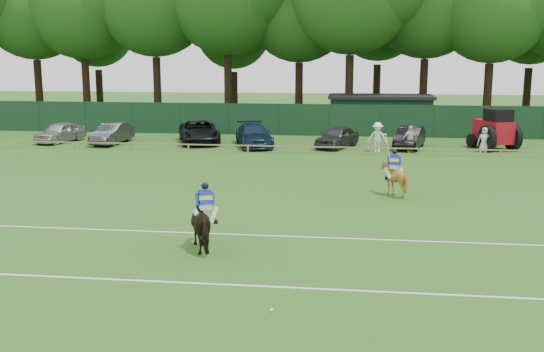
% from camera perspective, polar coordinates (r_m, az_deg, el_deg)
% --- Properties ---
extents(ground, '(160.00, 160.00, 0.00)m').
position_cam_1_polar(ground, '(23.92, -2.10, -4.63)').
color(ground, '#1E4C14').
rests_on(ground, ground).
extents(horse_dark, '(1.74, 2.24, 1.72)m').
position_cam_1_polar(horse_dark, '(21.25, -5.96, -4.29)').
color(horse_dark, black).
rests_on(horse_dark, ground).
extents(horse_chestnut, '(1.43, 1.57, 1.59)m').
position_cam_1_polar(horse_chestnut, '(29.52, 10.84, -0.23)').
color(horse_chestnut, brown).
rests_on(horse_chestnut, ground).
extents(sedan_silver, '(2.80, 4.61, 1.47)m').
position_cam_1_polar(sedan_silver, '(48.93, -18.46, 3.74)').
color(sedan_silver, '#B3B6B8').
rests_on(sedan_silver, ground).
extents(sedan_grey, '(1.88, 4.58, 1.48)m').
position_cam_1_polar(sedan_grey, '(47.05, -14.16, 3.71)').
color(sedan_grey, '#2F2F31').
rests_on(sedan_grey, ground).
extents(suv_black, '(4.33, 6.32, 1.61)m').
position_cam_1_polar(suv_black, '(46.29, -6.54, 3.94)').
color(suv_black, black).
rests_on(suv_black, ground).
extents(sedan_navy, '(3.64, 5.78, 1.56)m').
position_cam_1_polar(sedan_navy, '(44.42, -1.62, 3.68)').
color(sedan_navy, '#112238').
rests_on(sedan_navy, ground).
extents(hatch_grey, '(3.34, 4.62, 1.46)m').
position_cam_1_polar(hatch_grey, '(44.00, 5.86, 3.49)').
color(hatch_grey, '#333336').
rests_on(hatch_grey, ground).
extents(estate_black, '(2.59, 4.73, 1.48)m').
position_cam_1_polar(estate_black, '(44.48, 12.22, 3.39)').
color(estate_black, black).
rests_on(estate_black, ground).
extents(spectator_left, '(1.26, 0.72, 1.94)m').
position_cam_1_polar(spectator_left, '(42.46, 9.44, 3.46)').
color(spectator_left, white).
rests_on(spectator_left, ground).
extents(spectator_mid, '(1.12, 0.87, 1.77)m').
position_cam_1_polar(spectator_mid, '(42.63, 12.26, 3.27)').
color(spectator_mid, silver).
rests_on(spectator_mid, ground).
extents(spectator_right, '(0.93, 0.77, 1.64)m').
position_cam_1_polar(spectator_right, '(44.03, 18.49, 3.10)').
color(spectator_right, silver).
rests_on(spectator_right, ground).
extents(rider_dark, '(0.89, 0.59, 1.41)m').
position_cam_1_polar(rider_dark, '(21.05, -6.00, -2.30)').
color(rider_dark, silver).
rests_on(rider_dark, ground).
extents(rider_chestnut, '(0.93, 0.62, 2.05)m').
position_cam_1_polar(rider_chestnut, '(29.37, 10.88, 1.16)').
color(rider_chestnut, silver).
rests_on(rider_chestnut, ground).
extents(polo_ball, '(0.09, 0.09, 0.09)m').
position_cam_1_polar(polo_ball, '(16.43, -0.04, -11.93)').
color(polo_ball, silver).
rests_on(polo_ball, ground).
extents(pitch_lines, '(60.00, 5.10, 0.01)m').
position_cam_1_polar(pitch_lines, '(20.62, -3.69, -7.21)').
color(pitch_lines, silver).
rests_on(pitch_lines, ground).
extents(pitch_rail, '(62.10, 0.10, 0.50)m').
position_cam_1_polar(pitch_rail, '(41.34, 1.94, 2.66)').
color(pitch_rail, '#997F5B').
rests_on(pitch_rail, ground).
extents(perimeter_fence, '(92.08, 0.08, 2.50)m').
position_cam_1_polar(perimeter_fence, '(50.14, 2.90, 5.05)').
color(perimeter_fence, '#14351E').
rests_on(perimeter_fence, ground).
extents(utility_shed, '(8.40, 4.40, 3.04)m').
position_cam_1_polar(utility_shed, '(53.00, 9.67, 5.55)').
color(utility_shed, '#14331E').
rests_on(utility_shed, ground).
extents(tree_row, '(96.00, 12.00, 21.00)m').
position_cam_1_polar(tree_row, '(58.11, 5.47, 4.60)').
color(tree_row, '#26561C').
rests_on(tree_row, ground).
extents(tractor, '(3.26, 3.86, 2.76)m').
position_cam_1_polar(tractor, '(45.37, 19.35, 3.89)').
color(tractor, maroon).
rests_on(tractor, ground).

